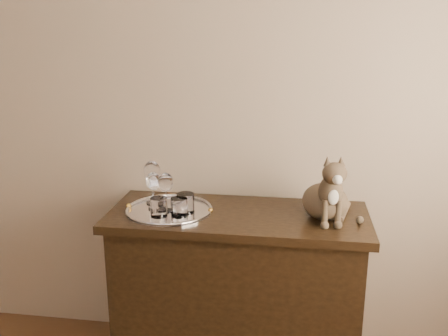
{
  "coord_description": "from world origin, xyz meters",
  "views": [
    {
      "loc": [
        0.85,
        -0.2,
        1.68
      ],
      "look_at": [
        0.53,
        1.95,
        1.06
      ],
      "focal_mm": 40.0,
      "sensor_mm": 36.0,
      "label": 1
    }
  ],
  "objects_px": {
    "wine_glass_a": "(152,182)",
    "wine_glass_c": "(154,191)",
    "tray": "(169,211)",
    "wine_glass_d": "(166,192)",
    "sideboard": "(237,295)",
    "tumbler_b": "(159,207)",
    "tumbler_a": "(179,207)",
    "cat": "(326,185)",
    "tumbler_c": "(186,203)"
  },
  "relations": [
    {
      "from": "wine_glass_c",
      "to": "wine_glass_d",
      "type": "xyz_separation_m",
      "value": [
        0.06,
        -0.02,
        0.0
      ]
    },
    {
      "from": "wine_glass_a",
      "to": "tumbler_a",
      "type": "xyz_separation_m",
      "value": [
        0.16,
        -0.15,
        -0.06
      ]
    },
    {
      "from": "sideboard",
      "to": "wine_glass_d",
      "type": "relative_size",
      "value": 6.55
    },
    {
      "from": "tumbler_b",
      "to": "cat",
      "type": "bearing_deg",
      "value": 8.59
    },
    {
      "from": "sideboard",
      "to": "wine_glass_d",
      "type": "height_order",
      "value": "wine_glass_d"
    },
    {
      "from": "wine_glass_d",
      "to": "wine_glass_c",
      "type": "bearing_deg",
      "value": 164.72
    },
    {
      "from": "tumbler_a",
      "to": "sideboard",
      "type": "bearing_deg",
      "value": 20.66
    },
    {
      "from": "wine_glass_a",
      "to": "tumbler_b",
      "type": "relative_size",
      "value": 2.43
    },
    {
      "from": "sideboard",
      "to": "tumbler_b",
      "type": "distance_m",
      "value": 0.6
    },
    {
      "from": "wine_glass_d",
      "to": "tray",
      "type": "bearing_deg",
      "value": 49.84
    },
    {
      "from": "wine_glass_c",
      "to": "cat",
      "type": "bearing_deg",
      "value": 1.77
    },
    {
      "from": "tumbler_c",
      "to": "cat",
      "type": "relative_size",
      "value": 0.29
    },
    {
      "from": "wine_glass_a",
      "to": "tumbler_a",
      "type": "bearing_deg",
      "value": -42.21
    },
    {
      "from": "wine_glass_a",
      "to": "tumbler_c",
      "type": "xyz_separation_m",
      "value": [
        0.18,
        -0.1,
        -0.06
      ]
    },
    {
      "from": "tumbler_a",
      "to": "wine_glass_d",
      "type": "bearing_deg",
      "value": 143.0
    },
    {
      "from": "sideboard",
      "to": "wine_glass_d",
      "type": "bearing_deg",
      "value": -172.88
    },
    {
      "from": "wine_glass_a",
      "to": "tumbler_c",
      "type": "relative_size",
      "value": 2.31
    },
    {
      "from": "sideboard",
      "to": "tumbler_a",
      "type": "height_order",
      "value": "tumbler_a"
    },
    {
      "from": "wine_glass_a",
      "to": "wine_glass_c",
      "type": "xyz_separation_m",
      "value": [
        0.03,
        -0.08,
        -0.02
      ]
    },
    {
      "from": "sideboard",
      "to": "tray",
      "type": "bearing_deg",
      "value": -174.59
    },
    {
      "from": "tray",
      "to": "wine_glass_d",
      "type": "distance_m",
      "value": 0.1
    },
    {
      "from": "tumbler_b",
      "to": "cat",
      "type": "xyz_separation_m",
      "value": [
        0.74,
        0.11,
        0.1
      ]
    },
    {
      "from": "tumbler_a",
      "to": "tumbler_b",
      "type": "height_order",
      "value": "tumbler_b"
    },
    {
      "from": "tray",
      "to": "wine_glass_d",
      "type": "xyz_separation_m",
      "value": [
        -0.01,
        -0.01,
        0.1
      ]
    },
    {
      "from": "wine_glass_c",
      "to": "tumbler_b",
      "type": "xyz_separation_m",
      "value": [
        0.05,
        -0.09,
        -0.05
      ]
    },
    {
      "from": "cat",
      "to": "tumbler_a",
      "type": "bearing_deg",
      "value": 176.61
    },
    {
      "from": "wine_glass_d",
      "to": "cat",
      "type": "relative_size",
      "value": 0.59
    },
    {
      "from": "wine_glass_a",
      "to": "tumbler_a",
      "type": "distance_m",
      "value": 0.23
    },
    {
      "from": "sideboard",
      "to": "cat",
      "type": "xyz_separation_m",
      "value": [
        0.39,
        0.0,
        0.58
      ]
    },
    {
      "from": "wine_glass_a",
      "to": "wine_glass_c",
      "type": "relative_size",
      "value": 1.18
    },
    {
      "from": "wine_glass_a",
      "to": "wine_glass_d",
      "type": "xyz_separation_m",
      "value": [
        0.09,
        -0.09,
        -0.01
      ]
    },
    {
      "from": "tumbler_a",
      "to": "cat",
      "type": "bearing_deg",
      "value": 8.51
    },
    {
      "from": "tumbler_b",
      "to": "cat",
      "type": "relative_size",
      "value": 0.28
    },
    {
      "from": "tray",
      "to": "tumbler_a",
      "type": "height_order",
      "value": "tumbler_a"
    },
    {
      "from": "sideboard",
      "to": "wine_glass_a",
      "type": "bearing_deg",
      "value": 172.67
    },
    {
      "from": "tumbler_c",
      "to": "sideboard",
      "type": "bearing_deg",
      "value": 11.65
    },
    {
      "from": "tumbler_b",
      "to": "wine_glass_a",
      "type": "bearing_deg",
      "value": 114.31
    },
    {
      "from": "tray",
      "to": "cat",
      "type": "xyz_separation_m",
      "value": [
        0.71,
        0.03,
        0.15
      ]
    },
    {
      "from": "tumbler_b",
      "to": "cat",
      "type": "height_order",
      "value": "cat"
    },
    {
      "from": "sideboard",
      "to": "cat",
      "type": "height_order",
      "value": "cat"
    },
    {
      "from": "tumbler_a",
      "to": "tray",
      "type": "bearing_deg",
      "value": 134.18
    },
    {
      "from": "sideboard",
      "to": "wine_glass_d",
      "type": "distance_m",
      "value": 0.62
    },
    {
      "from": "wine_glass_d",
      "to": "tumbler_b",
      "type": "height_order",
      "value": "wine_glass_d"
    },
    {
      "from": "sideboard",
      "to": "wine_glass_a",
      "type": "relative_size",
      "value": 5.7
    },
    {
      "from": "wine_glass_a",
      "to": "tumbler_a",
      "type": "height_order",
      "value": "wine_glass_a"
    },
    {
      "from": "tumbler_a",
      "to": "cat",
      "type": "relative_size",
      "value": 0.27
    },
    {
      "from": "wine_glass_c",
      "to": "tumbler_c",
      "type": "distance_m",
      "value": 0.16
    },
    {
      "from": "tray",
      "to": "cat",
      "type": "distance_m",
      "value": 0.73
    },
    {
      "from": "tray",
      "to": "tumbler_b",
      "type": "relative_size",
      "value": 4.62
    },
    {
      "from": "wine_glass_c",
      "to": "wine_glass_d",
      "type": "bearing_deg",
      "value": -15.28
    }
  ]
}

